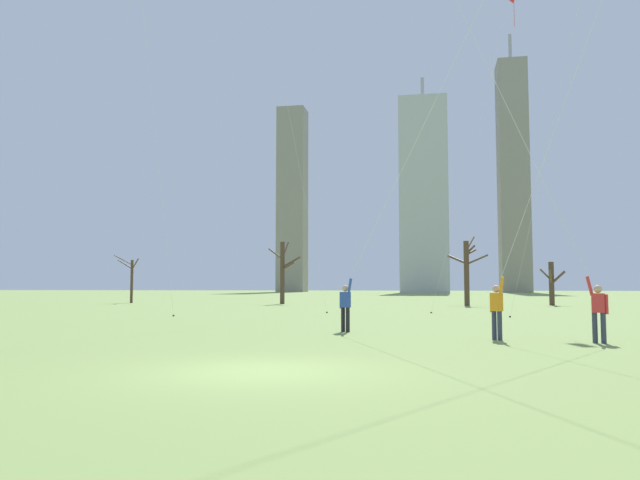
{
  "coord_description": "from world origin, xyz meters",
  "views": [
    {
      "loc": [
        3.18,
        -11.24,
        1.6
      ],
      "look_at": [
        0.0,
        6.0,
        2.92
      ],
      "focal_mm": 34.3,
      "sensor_mm": 36.0,
      "label": 1
    }
  ],
  "objects_px": {
    "kite_flyer_midfield_center_green": "(378,234)",
    "bare_tree_right_of_center": "(552,282)",
    "bare_tree_leftmost": "(132,278)",
    "distant_kite_drifting_right_red": "(505,24)",
    "kite_flyer_far_back_teal": "(555,216)",
    "bare_tree_far_right_edge": "(283,270)",
    "kite_flyer_midfield_left_yellow": "(529,216)",
    "bare_tree_rightmost": "(467,269)"
  },
  "relations": [
    {
      "from": "kite_flyer_midfield_center_green",
      "to": "bare_tree_far_right_edge",
      "type": "xyz_separation_m",
      "value": [
        -11.29,
        32.57,
        -0.33
      ]
    },
    {
      "from": "kite_flyer_midfield_center_green",
      "to": "kite_flyer_midfield_left_yellow",
      "type": "relative_size",
      "value": 0.64
    },
    {
      "from": "bare_tree_right_of_center",
      "to": "kite_flyer_far_back_teal",
      "type": "bearing_deg",
      "value": -100.11
    },
    {
      "from": "distant_kite_drifting_right_red",
      "to": "kite_flyer_midfield_center_green",
      "type": "bearing_deg",
      "value": -113.26
    },
    {
      "from": "bare_tree_leftmost",
      "to": "bare_tree_far_right_edge",
      "type": "bearing_deg",
      "value": -2.09
    },
    {
      "from": "bare_tree_rightmost",
      "to": "bare_tree_right_of_center",
      "type": "bearing_deg",
      "value": 16.72
    },
    {
      "from": "kite_flyer_midfield_left_yellow",
      "to": "bare_tree_leftmost",
      "type": "distance_m",
      "value": 46.51
    },
    {
      "from": "kite_flyer_midfield_left_yellow",
      "to": "bare_tree_leftmost",
      "type": "xyz_separation_m",
      "value": [
        -30.58,
        35.02,
        -1.26
      ]
    },
    {
      "from": "kite_flyer_midfield_left_yellow",
      "to": "bare_tree_leftmost",
      "type": "relative_size",
      "value": 4.49
    },
    {
      "from": "bare_tree_right_of_center",
      "to": "bare_tree_rightmost",
      "type": "height_order",
      "value": "bare_tree_rightmost"
    },
    {
      "from": "kite_flyer_far_back_teal",
      "to": "bare_tree_right_of_center",
      "type": "xyz_separation_m",
      "value": [
        6.16,
        34.55,
        -1.71
      ]
    },
    {
      "from": "kite_flyer_far_back_teal",
      "to": "distant_kite_drifting_right_red",
      "type": "relative_size",
      "value": 1.14
    },
    {
      "from": "kite_flyer_midfield_left_yellow",
      "to": "bare_tree_leftmost",
      "type": "bearing_deg",
      "value": 131.13
    },
    {
      "from": "kite_flyer_far_back_teal",
      "to": "kite_flyer_midfield_center_green",
      "type": "bearing_deg",
      "value": 162.83
    },
    {
      "from": "kite_flyer_midfield_left_yellow",
      "to": "bare_tree_right_of_center",
      "type": "xyz_separation_m",
      "value": [
        6.91,
        34.83,
        -1.69
      ]
    },
    {
      "from": "bare_tree_leftmost",
      "to": "bare_tree_far_right_edge",
      "type": "relative_size",
      "value": 0.8
    },
    {
      "from": "bare_tree_far_right_edge",
      "to": "kite_flyer_midfield_left_yellow",
      "type": "bearing_deg",
      "value": -65.37
    },
    {
      "from": "bare_tree_far_right_edge",
      "to": "bare_tree_rightmost",
      "type": "xyz_separation_m",
      "value": [
        15.78,
        -1.73,
        -0.02
      ]
    },
    {
      "from": "kite_flyer_midfield_left_yellow",
      "to": "distant_kite_drifting_right_red",
      "type": "height_order",
      "value": "kite_flyer_midfield_left_yellow"
    },
    {
      "from": "bare_tree_leftmost",
      "to": "distant_kite_drifting_right_red",
      "type": "bearing_deg",
      "value": -31.48
    },
    {
      "from": "kite_flyer_midfield_left_yellow",
      "to": "bare_tree_far_right_edge",
      "type": "bearing_deg",
      "value": 114.63
    },
    {
      "from": "kite_flyer_far_back_teal",
      "to": "bare_tree_leftmost",
      "type": "height_order",
      "value": "kite_flyer_far_back_teal"
    },
    {
      "from": "kite_flyer_midfield_center_green",
      "to": "distant_kite_drifting_right_red",
      "type": "relative_size",
      "value": 0.71
    },
    {
      "from": "kite_flyer_midfield_left_yellow",
      "to": "bare_tree_right_of_center",
      "type": "height_order",
      "value": "kite_flyer_midfield_left_yellow"
    },
    {
      "from": "kite_flyer_midfield_center_green",
      "to": "bare_tree_rightmost",
      "type": "distance_m",
      "value": 31.17
    },
    {
      "from": "bare_tree_right_of_center",
      "to": "bare_tree_far_right_edge",
      "type": "height_order",
      "value": "bare_tree_far_right_edge"
    },
    {
      "from": "bare_tree_rightmost",
      "to": "kite_flyer_midfield_left_yellow",
      "type": "bearing_deg",
      "value": -89.96
    },
    {
      "from": "kite_flyer_midfield_center_green",
      "to": "distant_kite_drifting_right_red",
      "type": "height_order",
      "value": "distant_kite_drifting_right_red"
    },
    {
      "from": "kite_flyer_midfield_center_green",
      "to": "bare_tree_right_of_center",
      "type": "relative_size",
      "value": 3.59
    },
    {
      "from": "bare_tree_far_right_edge",
      "to": "kite_flyer_midfield_center_green",
      "type": "bearing_deg",
      "value": -70.89
    },
    {
      "from": "distant_kite_drifting_right_red",
      "to": "bare_tree_right_of_center",
      "type": "relative_size",
      "value": 5.02
    },
    {
      "from": "distant_kite_drifting_right_red",
      "to": "bare_tree_far_right_edge",
      "type": "distance_m",
      "value": 28.67
    },
    {
      "from": "kite_flyer_far_back_teal",
      "to": "bare_tree_rightmost",
      "type": "xyz_separation_m",
      "value": [
        -0.77,
        32.47,
        -0.66
      ]
    },
    {
      "from": "kite_flyer_midfield_left_yellow",
      "to": "bare_tree_right_of_center",
      "type": "relative_size",
      "value": 5.65
    },
    {
      "from": "bare_tree_right_of_center",
      "to": "distant_kite_drifting_right_red",
      "type": "bearing_deg",
      "value": -106.12
    },
    {
      "from": "kite_flyer_midfield_left_yellow",
      "to": "bare_tree_rightmost",
      "type": "bearing_deg",
      "value": 90.04
    },
    {
      "from": "distant_kite_drifting_right_red",
      "to": "bare_tree_leftmost",
      "type": "bearing_deg",
      "value": 148.52
    },
    {
      "from": "kite_flyer_midfield_center_green",
      "to": "kite_flyer_midfield_left_yellow",
      "type": "bearing_deg",
      "value": -22.89
    },
    {
      "from": "kite_flyer_midfield_center_green",
      "to": "distant_kite_drifting_right_red",
      "type": "distance_m",
      "value": 19.43
    },
    {
      "from": "bare_tree_far_right_edge",
      "to": "distant_kite_drifting_right_red",
      "type": "bearing_deg",
      "value": -47.97
    },
    {
      "from": "kite_flyer_midfield_left_yellow",
      "to": "bare_tree_right_of_center",
      "type": "distance_m",
      "value": 35.55
    },
    {
      "from": "kite_flyer_far_back_teal",
      "to": "distant_kite_drifting_right_red",
      "type": "height_order",
      "value": "kite_flyer_far_back_teal"
    }
  ]
}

